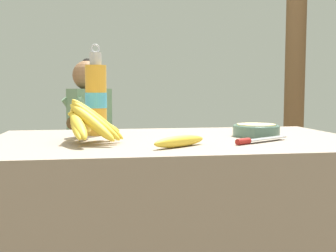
# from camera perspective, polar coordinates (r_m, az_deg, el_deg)

# --- Properties ---
(market_counter) EXTENTS (1.28, 0.77, 0.77)m
(market_counter) POSITION_cam_1_polar(r_m,az_deg,el_deg) (1.57, 1.13, -15.85)
(market_counter) COLOR gray
(market_counter) RESTS_ON ground_plane
(banana_bunch_ripe) EXTENTS (0.19, 0.33, 0.15)m
(banana_bunch_ripe) POSITION_cam_1_polar(r_m,az_deg,el_deg) (1.36, -11.00, 0.50)
(banana_bunch_ripe) COLOR #4C381E
(banana_bunch_ripe) RESTS_ON market_counter
(serving_bowl) EXTENTS (0.17, 0.17, 0.04)m
(serving_bowl) POSITION_cam_1_polar(r_m,az_deg,el_deg) (1.58, 11.85, -0.46)
(serving_bowl) COLOR #4C6B5B
(serving_bowl) RESTS_ON market_counter
(water_bottle) EXTENTS (0.08, 0.08, 0.34)m
(water_bottle) POSITION_cam_1_polar(r_m,az_deg,el_deg) (1.60, -9.72, 3.71)
(water_bottle) COLOR gold
(water_bottle) RESTS_ON market_counter
(loose_banana_front) EXTENTS (0.19, 0.14, 0.03)m
(loose_banana_front) POSITION_cam_1_polar(r_m,az_deg,el_deg) (1.26, 1.59, -2.09)
(loose_banana_front) COLOR gold
(loose_banana_front) RESTS_ON market_counter
(knife) EXTENTS (0.22, 0.15, 0.02)m
(knife) POSITION_cam_1_polar(r_m,az_deg,el_deg) (1.38, 11.70, -1.87)
(knife) COLOR #BCBCC1
(knife) RESTS_ON market_counter
(wooden_bench) EXTENTS (1.36, 0.32, 0.46)m
(wooden_bench) POSITION_cam_1_polar(r_m,az_deg,el_deg) (2.70, -4.86, -7.15)
(wooden_bench) COLOR #4C3823
(wooden_bench) RESTS_ON ground_plane
(seated_vendor) EXTENTS (0.46, 0.43, 1.13)m
(seated_vendor) POSITION_cam_1_polar(r_m,az_deg,el_deg) (2.61, -11.74, -1.41)
(seated_vendor) COLOR #564C60
(seated_vendor) RESTS_ON ground_plane
(banana_bunch_green) EXTENTS (0.17, 0.30, 0.12)m
(banana_bunch_green) POSITION_cam_1_polar(r_m,az_deg,el_deg) (2.73, 3.77, -4.01)
(banana_bunch_green) COLOR #4C381E
(banana_bunch_green) RESTS_ON wooden_bench
(support_post_far) EXTENTS (0.14, 0.14, 2.31)m
(support_post_far) POSITION_cam_1_polar(r_m,az_deg,el_deg) (3.21, 16.85, 8.57)
(support_post_far) COLOR brown
(support_post_far) RESTS_ON ground_plane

